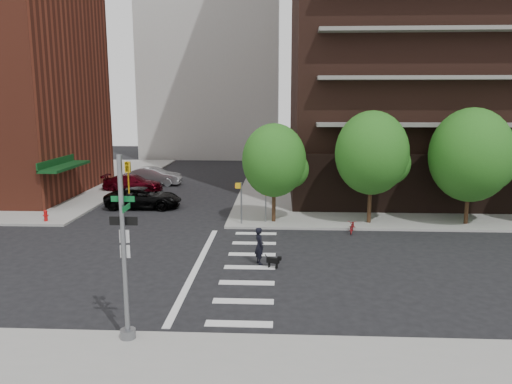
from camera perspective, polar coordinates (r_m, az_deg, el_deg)
The scene contains 15 objects.
ground at distance 24.11m, azimuth -7.95°, elevation -8.43°, with size 120.00×120.00×0.00m, color black.
sidewalk_ne at distance 49.22m, azimuth 21.90°, elevation 0.79°, with size 39.00×33.00×0.15m, color gray.
crosswalk at distance 23.80m, azimuth -2.66°, elevation -8.58°, with size 3.85×13.00×0.01m.
tree_a at distance 31.10m, azimuth 2.08°, elevation 3.63°, with size 4.00×4.00×5.90m.
tree_b at distance 31.54m, azimuth 13.08°, elevation 4.37°, with size 4.50×4.50×6.65m.
tree_c at distance 33.14m, azimuth 23.36°, elevation 3.90°, with size 5.00×5.00×6.80m.
traffic_signal at distance 16.48m, azimuth -14.70°, elevation -7.88°, with size 0.90×0.75×6.00m.
pedestrian_signal at distance 30.95m, azimuth -1.09°, elevation -0.51°, with size 2.18×0.67×2.60m.
fire_hydrant at distance 34.44m, azimuth -22.91°, elevation -2.43°, with size 0.24×0.24×0.73m.
parked_car_black at distance 37.02m, azimuth -12.73°, elevation -0.66°, with size 5.42×2.50×1.51m, color black.
parked_car_maroon at distance 43.88m, azimuth -13.89°, elevation 1.01°, with size 5.04×2.05×1.46m, color #49040E.
parked_car_silver at distance 46.73m, azimuth -11.62°, elevation 1.79°, with size 5.04×1.76×1.66m, color #A4A7AB.
scooter at distance 30.12m, azimuth 10.96°, elevation -3.86°, with size 0.53×1.52×0.80m, color maroon.
dog_walker at distance 23.98m, azimuth 0.38°, elevation -6.17°, with size 0.43×0.66×1.81m, color black.
dog at distance 23.55m, azimuth 2.04°, elevation -7.83°, with size 0.72×0.39×0.60m.
Camera 1 is at (4.43, -22.37, 7.83)m, focal length 35.00 mm.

